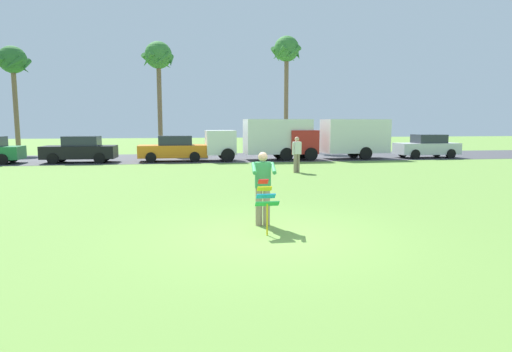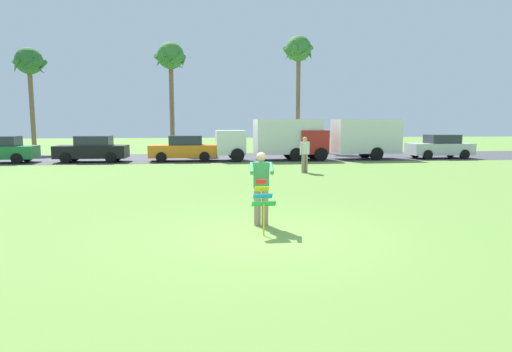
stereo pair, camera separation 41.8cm
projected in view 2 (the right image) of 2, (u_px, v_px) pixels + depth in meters
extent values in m
plane|color=olive|center=(266.00, 235.00, 9.21)|extent=(120.00, 120.00, 0.00)
cube|color=#424247|center=(223.00, 158.00, 29.62)|extent=(120.00, 8.00, 0.01)
cylinder|color=gray|center=(265.00, 207.00, 10.05)|extent=(0.16, 0.16, 0.90)
cylinder|color=gray|center=(257.00, 207.00, 10.05)|extent=(0.16, 0.16, 0.90)
cube|color=#338C4C|center=(261.00, 175.00, 9.96)|extent=(0.38, 0.25, 0.60)
sphere|color=tan|center=(261.00, 157.00, 9.91)|extent=(0.22, 0.22, 0.22)
cylinder|color=#338C4C|center=(271.00, 168.00, 9.70)|extent=(0.15, 0.59, 0.24)
cylinder|color=#338C4C|center=(252.00, 168.00, 9.69)|extent=(0.15, 0.59, 0.24)
cube|color=red|center=(261.00, 182.00, 9.54)|extent=(0.22, 0.14, 0.12)
cube|color=yellow|center=(262.00, 189.00, 9.40)|extent=(0.32, 0.14, 0.12)
cube|color=#1E99D8|center=(263.00, 196.00, 9.25)|extent=(0.42, 0.14, 0.12)
cube|color=green|center=(264.00, 204.00, 9.11)|extent=(0.51, 0.14, 0.12)
cylinder|color=yellow|center=(264.00, 220.00, 9.15)|extent=(0.04, 0.04, 0.69)
cube|color=#282D38|center=(0.00, 141.00, 25.51)|extent=(2.06, 1.46, 0.60)
cylinder|color=black|center=(17.00, 159.00, 25.01)|extent=(0.65, 0.24, 0.64)
cylinder|color=black|center=(27.00, 156.00, 26.60)|extent=(0.65, 0.24, 0.64)
cube|color=black|center=(92.00, 152.00, 26.21)|extent=(4.24, 1.81, 0.76)
cube|color=#282D38|center=(94.00, 141.00, 26.14)|extent=(2.05, 1.45, 0.60)
cylinder|color=black|center=(66.00, 158.00, 25.33)|extent=(0.65, 0.24, 0.64)
cylinder|color=black|center=(74.00, 156.00, 26.92)|extent=(0.65, 0.24, 0.64)
cylinder|color=black|center=(111.00, 158.00, 25.57)|extent=(0.65, 0.24, 0.64)
cylinder|color=black|center=(117.00, 156.00, 27.17)|extent=(0.65, 0.24, 0.64)
cube|color=orange|center=(183.00, 151.00, 26.87)|extent=(4.23, 1.78, 0.76)
cube|color=#282D38|center=(186.00, 140.00, 26.81)|extent=(2.04, 1.43, 0.60)
cylinder|color=black|center=(161.00, 157.00, 25.93)|extent=(0.64, 0.23, 0.64)
cylinder|color=black|center=(163.00, 155.00, 27.52)|extent=(0.64, 0.23, 0.64)
cylinder|color=black|center=(205.00, 157.00, 26.29)|extent=(0.64, 0.23, 0.64)
cylinder|color=black|center=(204.00, 155.00, 27.88)|extent=(0.64, 0.23, 0.64)
cube|color=silver|center=(230.00, 142.00, 27.06)|extent=(1.86, 1.96, 1.50)
cube|color=silver|center=(287.00, 136.00, 27.58)|extent=(4.26, 2.14, 2.20)
cylinder|color=black|center=(237.00, 155.00, 26.30)|extent=(0.85, 0.31, 0.84)
cylinder|color=black|center=(234.00, 153.00, 28.10)|extent=(0.85, 0.31, 0.84)
cylinder|color=black|center=(296.00, 154.00, 26.86)|extent=(0.85, 0.31, 0.84)
cylinder|color=black|center=(289.00, 152.00, 28.67)|extent=(0.85, 0.31, 0.84)
cube|color=#B2231E|center=(312.00, 142.00, 27.66)|extent=(1.87, 1.97, 1.50)
cube|color=silver|center=(366.00, 136.00, 28.21)|extent=(4.28, 2.17, 2.20)
cylinder|color=black|center=(321.00, 154.00, 26.91)|extent=(0.85, 0.31, 0.84)
cylinder|color=black|center=(312.00, 152.00, 28.71)|extent=(0.85, 0.31, 0.84)
cylinder|color=black|center=(376.00, 154.00, 27.50)|extent=(0.85, 0.31, 0.84)
cylinder|color=black|center=(365.00, 152.00, 29.30)|extent=(0.85, 0.31, 0.84)
cube|color=silver|center=(440.00, 149.00, 28.90)|extent=(4.22, 1.75, 0.76)
cube|color=#282D38|center=(442.00, 139.00, 28.84)|extent=(2.03, 1.42, 0.60)
cylinder|color=black|center=(428.00, 155.00, 27.98)|extent=(0.64, 0.23, 0.64)
cylinder|color=black|center=(415.00, 153.00, 29.57)|extent=(0.64, 0.23, 0.64)
cylinder|color=black|center=(464.00, 154.00, 28.32)|extent=(0.64, 0.23, 0.64)
cylinder|color=black|center=(450.00, 153.00, 29.91)|extent=(0.64, 0.23, 0.64)
cylinder|color=brown|center=(32.00, 108.00, 34.50)|extent=(0.36, 0.36, 7.08)
sphere|color=#2D6B2D|center=(29.00, 61.00, 34.04)|extent=(2.10, 2.10, 2.10)
cone|color=#2D6B2D|center=(42.00, 67.00, 34.21)|extent=(0.44, 1.56, 1.28)
cone|color=#2D6B2D|center=(38.00, 68.00, 35.02)|extent=(1.62, 0.90, 1.28)
cone|color=#2D6B2D|center=(22.00, 67.00, 34.55)|extent=(1.27, 1.52, 1.28)
cone|color=#2D6B2D|center=(16.00, 66.00, 33.45)|extent=(1.27, 1.52, 1.28)
cone|color=#2D6B2D|center=(29.00, 65.00, 33.24)|extent=(1.62, 0.90, 1.28)
cylinder|color=brown|center=(172.00, 106.00, 34.25)|extent=(0.36, 0.36, 7.45)
sphere|color=#387A33|center=(171.00, 56.00, 33.77)|extent=(2.10, 2.10, 2.10)
cone|color=#387A33|center=(183.00, 62.00, 33.94)|extent=(0.44, 1.56, 1.28)
cone|color=#387A33|center=(175.00, 63.00, 34.75)|extent=(1.62, 0.90, 1.28)
cone|color=#387A33|center=(162.00, 62.00, 34.28)|extent=(1.27, 1.52, 1.28)
cone|color=#387A33|center=(160.00, 60.00, 33.18)|extent=(1.27, 1.52, 1.28)
cone|color=#387A33|center=(174.00, 60.00, 32.97)|extent=(1.62, 0.90, 1.28)
cylinder|color=brown|center=(298.00, 102.00, 36.26)|extent=(0.36, 0.36, 8.34)
sphere|color=#387A33|center=(299.00, 49.00, 35.72)|extent=(2.10, 2.10, 2.10)
cone|color=#387A33|center=(310.00, 54.00, 35.89)|extent=(0.44, 1.56, 1.28)
cone|color=#387A33|center=(300.00, 56.00, 36.70)|extent=(1.62, 0.90, 1.28)
cone|color=#387A33|center=(288.00, 55.00, 36.24)|extent=(1.27, 1.52, 1.28)
cone|color=#387A33|center=(291.00, 53.00, 35.14)|extent=(1.27, 1.52, 1.28)
cone|color=#387A33|center=(305.00, 52.00, 34.92)|extent=(1.62, 0.90, 1.28)
cylinder|color=gray|center=(306.00, 163.00, 20.69)|extent=(0.16, 0.16, 0.90)
cylinder|color=gray|center=(303.00, 164.00, 20.59)|extent=(0.16, 0.16, 0.90)
cube|color=silver|center=(305.00, 148.00, 20.55)|extent=(0.42, 0.36, 0.60)
sphere|color=tan|center=(305.00, 139.00, 20.49)|extent=(0.22, 0.22, 0.22)
cylinder|color=silver|center=(309.00, 148.00, 20.68)|extent=(0.09, 0.09, 0.58)
cylinder|color=silver|center=(301.00, 149.00, 20.42)|extent=(0.09, 0.09, 0.58)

